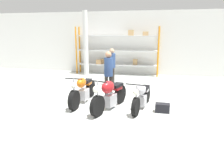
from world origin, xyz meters
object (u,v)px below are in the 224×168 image
(shelving_rack, at_px, (117,51))
(motorcycle_silver, at_px, (142,96))
(motorcycle_orange, at_px, (83,91))
(motorcycle_red, at_px, (110,95))
(person_near_rack, at_px, (108,71))
(person_browsing, at_px, (112,64))
(toolbox, at_px, (162,108))

(shelving_rack, height_order, motorcycle_silver, shelving_rack)
(motorcycle_orange, distance_m, motorcycle_red, 1.17)
(shelving_rack, distance_m, person_near_rack, 4.79)
(motorcycle_red, relative_size, person_near_rack, 1.17)
(person_near_rack, bearing_deg, shelving_rack, -28.87)
(person_browsing, height_order, person_near_rack, person_near_rack)
(motorcycle_orange, bearing_deg, person_browsing, 173.28)
(shelving_rack, xyz_separation_m, toolbox, (2.63, -5.82, -1.24))
(person_browsing, bearing_deg, motorcycle_silver, 147.41)
(shelving_rack, xyz_separation_m, motorcycle_silver, (1.97, -5.63, -0.96))
(motorcycle_orange, distance_m, motorcycle_silver, 2.07)
(motorcycle_orange, xyz_separation_m, person_browsing, (0.40, 2.76, 0.57))
(shelving_rack, relative_size, toolbox, 10.95)
(motorcycle_silver, bearing_deg, person_near_rack, -114.63)
(person_near_rack, relative_size, toolbox, 3.98)
(motorcycle_orange, height_order, person_browsing, person_browsing)
(motorcycle_silver, xyz_separation_m, person_browsing, (-1.66, 2.92, 0.58))
(motorcycle_red, distance_m, person_near_rack, 1.35)
(motorcycle_orange, height_order, toolbox, motorcycle_orange)
(person_near_rack, bearing_deg, motorcycle_silver, -160.59)
(person_browsing, bearing_deg, person_near_rack, 127.18)
(motorcycle_silver, relative_size, person_near_rack, 1.11)
(motorcycle_silver, distance_m, toolbox, 0.75)
(motorcycle_silver, height_order, toolbox, motorcycle_silver)
(shelving_rack, bearing_deg, motorcycle_orange, -91.05)
(motorcycle_red, xyz_separation_m, person_browsing, (-0.67, 3.21, 0.51))
(person_near_rack, bearing_deg, toolbox, -154.98)
(motorcycle_orange, bearing_deg, toolbox, 84.52)
(person_browsing, relative_size, person_near_rack, 0.98)
(person_near_rack, distance_m, toolbox, 2.44)
(shelving_rack, height_order, motorcycle_red, shelving_rack)
(motorcycle_silver, bearing_deg, shelving_rack, -151.36)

